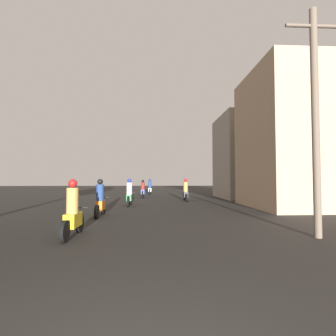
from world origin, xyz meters
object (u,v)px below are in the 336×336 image
(motorcycle_orange, at_px, (100,201))
(motorcycle_white, at_px, (150,188))
(motorcycle_yellow, at_px, (73,214))
(building_right_far, at_px, (254,157))
(motorcycle_black, at_px, (186,192))
(motorcycle_green, at_px, (129,195))
(building_right_near, at_px, (292,139))
(utility_pole_near, at_px, (315,116))
(motorcycle_blue, at_px, (143,191))

(motorcycle_orange, relative_size, motorcycle_white, 0.93)
(motorcycle_orange, bearing_deg, motorcycle_yellow, -90.89)
(motorcycle_yellow, height_order, building_right_far, building_right_far)
(motorcycle_black, bearing_deg, motorcycle_green, -137.55)
(building_right_near, distance_m, utility_pole_near, 8.13)
(motorcycle_black, bearing_deg, motorcycle_orange, -119.40)
(building_right_near, height_order, utility_pole_near, building_right_near)
(motorcycle_black, height_order, utility_pole_near, utility_pole_near)
(motorcycle_blue, relative_size, motorcycle_white, 1.02)
(motorcycle_white, bearing_deg, motorcycle_orange, -90.68)
(motorcycle_black, relative_size, utility_pole_near, 0.29)
(motorcycle_blue, relative_size, utility_pole_near, 0.33)
(motorcycle_yellow, xyz_separation_m, building_right_near, (10.07, 6.99, 3.21))
(motorcycle_orange, relative_size, motorcycle_green, 1.00)
(motorcycle_white, xyz_separation_m, utility_pole_near, (4.98, -20.04, 2.74))
(motorcycle_orange, relative_size, building_right_near, 0.25)
(motorcycle_orange, distance_m, motorcycle_black, 8.95)
(building_right_far, bearing_deg, motorcycle_orange, -135.71)
(motorcycle_yellow, bearing_deg, building_right_far, 45.00)
(motorcycle_white, bearing_deg, motorcycle_yellow, -89.18)
(motorcycle_black, bearing_deg, motorcycle_white, 110.27)
(building_right_far, bearing_deg, motorcycle_blue, 175.98)
(motorcycle_yellow, bearing_deg, motorcycle_orange, 82.48)
(motorcycle_green, xyz_separation_m, building_right_far, (9.96, 6.09, 2.82))
(motorcycle_white, height_order, building_right_far, building_right_far)
(motorcycle_white, bearing_deg, utility_pole_near, -70.11)
(motorcycle_yellow, height_order, motorcycle_orange, motorcycle_orange)
(motorcycle_blue, relative_size, building_right_near, 0.27)
(motorcycle_yellow, distance_m, motorcycle_green, 8.38)
(motorcycle_black, bearing_deg, building_right_near, -38.55)
(motorcycle_green, height_order, utility_pole_near, utility_pole_near)
(building_right_near, bearing_deg, motorcycle_green, 171.73)
(motorcycle_blue, relative_size, building_right_far, 0.30)
(motorcycle_yellow, height_order, motorcycle_black, motorcycle_black)
(motorcycle_orange, height_order, motorcycle_green, motorcycle_green)
(building_right_near, xyz_separation_m, utility_pole_near, (-3.33, -7.40, -0.48))
(motorcycle_yellow, relative_size, motorcycle_white, 0.91)
(motorcycle_yellow, distance_m, motorcycle_white, 19.71)
(building_right_far, bearing_deg, building_right_near, -94.91)
(motorcycle_black, distance_m, motorcycle_white, 8.46)
(motorcycle_orange, bearing_deg, motorcycle_black, 57.49)
(motorcycle_orange, distance_m, utility_pole_near, 8.52)
(motorcycle_orange, distance_m, building_right_far, 15.31)
(motorcycle_yellow, height_order, motorcycle_blue, motorcycle_yellow)
(motorcycle_orange, height_order, motorcycle_blue, motorcycle_orange)
(motorcycle_blue, bearing_deg, building_right_far, -10.04)
(motorcycle_blue, bearing_deg, motorcycle_orange, -102.66)
(motorcycle_orange, height_order, motorcycle_white, motorcycle_orange)
(motorcycle_green, relative_size, motorcycle_white, 0.94)
(building_right_far, bearing_deg, motorcycle_white, 149.90)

